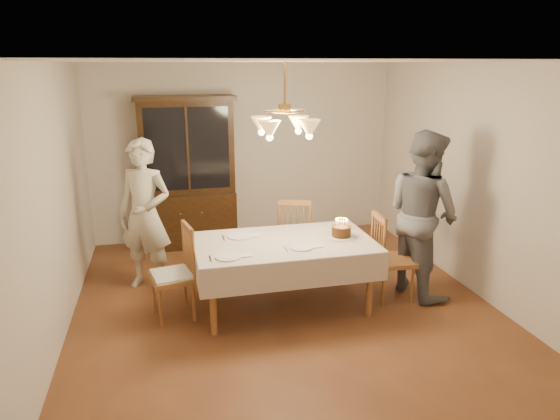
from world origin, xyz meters
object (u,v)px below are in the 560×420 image
object	(u,v)px
dining_table	(284,248)
chair_far_side	(295,239)
china_hutch	(188,175)
elderly_woman	(145,215)
birthday_cake	(341,232)

from	to	relation	value
dining_table	chair_far_side	distance (m)	1.00
china_hutch	elderly_woman	size ratio (longest dim) A/B	1.21
dining_table	china_hutch	xyz separation A→B (m)	(-0.86, 2.25, 0.36)
birthday_cake	dining_table	bearing A→B (deg)	178.66
china_hutch	elderly_woman	world-z (taller)	china_hutch
chair_far_side	dining_table	bearing A→B (deg)	-112.07
chair_far_side	birthday_cake	world-z (taller)	chair_far_side
dining_table	birthday_cake	bearing A→B (deg)	-1.34
dining_table	chair_far_side	bearing A→B (deg)	67.93
dining_table	birthday_cake	size ratio (longest dim) A/B	6.33
birthday_cake	elderly_woman	bearing A→B (deg)	156.77
dining_table	birthday_cake	distance (m)	0.65
china_hutch	birthday_cake	distance (m)	2.73
china_hutch	elderly_woman	bearing A→B (deg)	-113.12
birthday_cake	china_hutch	bearing A→B (deg)	123.36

